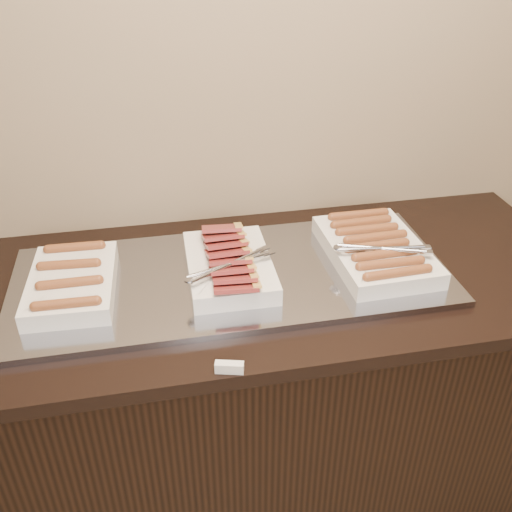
{
  "coord_description": "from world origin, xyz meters",
  "views": [
    {
      "loc": [
        -0.18,
        0.83,
        1.81
      ],
      "look_at": [
        0.08,
        2.13,
        0.97
      ],
      "focal_mm": 40.0,
      "sensor_mm": 36.0,
      "label": 1
    }
  ],
  "objects_px": {
    "warming_tray": "(232,277)",
    "dish_center": "(229,265)",
    "dish_right": "(376,249)",
    "dish_left": "(72,282)",
    "counter": "(233,395)"
  },
  "relations": [
    {
      "from": "dish_center",
      "to": "dish_left",
      "type": "bearing_deg",
      "value": -179.69
    },
    {
      "from": "warming_tray",
      "to": "dish_right",
      "type": "height_order",
      "value": "dish_right"
    },
    {
      "from": "warming_tray",
      "to": "dish_left",
      "type": "height_order",
      "value": "dish_left"
    },
    {
      "from": "counter",
      "to": "warming_tray",
      "type": "bearing_deg",
      "value": 0.0
    },
    {
      "from": "dish_right",
      "to": "dish_left",
      "type": "bearing_deg",
      "value": 178.25
    },
    {
      "from": "counter",
      "to": "dish_left",
      "type": "distance_m",
      "value": 0.65
    },
    {
      "from": "dish_left",
      "to": "counter",
      "type": "bearing_deg",
      "value": 2.42
    },
    {
      "from": "counter",
      "to": "dish_center",
      "type": "distance_m",
      "value": 0.5
    },
    {
      "from": "counter",
      "to": "dish_right",
      "type": "bearing_deg",
      "value": -0.47
    },
    {
      "from": "warming_tray",
      "to": "dish_left",
      "type": "xyz_separation_m",
      "value": [
        -0.43,
        -0.0,
        0.04
      ]
    },
    {
      "from": "dish_left",
      "to": "dish_right",
      "type": "xyz_separation_m",
      "value": [
        0.84,
        -0.0,
        0.0
      ]
    },
    {
      "from": "warming_tray",
      "to": "dish_center",
      "type": "distance_m",
      "value": 0.04
    },
    {
      "from": "counter",
      "to": "dish_right",
      "type": "xyz_separation_m",
      "value": [
        0.43,
        -0.0,
        0.5
      ]
    },
    {
      "from": "dish_left",
      "to": "dish_right",
      "type": "bearing_deg",
      "value": 2.19
    },
    {
      "from": "warming_tray",
      "to": "dish_center",
      "type": "xyz_separation_m",
      "value": [
        -0.01,
        -0.0,
        0.04
      ]
    }
  ]
}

